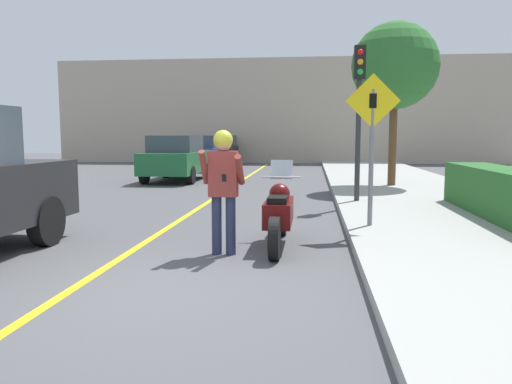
{
  "coord_description": "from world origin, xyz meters",
  "views": [
    {
      "loc": [
        1.99,
        -5.11,
        1.68
      ],
      "look_at": [
        1.14,
        2.54,
        0.81
      ],
      "focal_mm": 35.0,
      "sensor_mm": 36.0,
      "label": 1
    }
  ],
  "objects": [
    {
      "name": "ground_plane",
      "position": [
        0.0,
        0.0,
        0.0
      ],
      "size": [
        80.0,
        80.0,
        0.0
      ],
      "primitive_type": "plane",
      "color": "#4C4C4F"
    },
    {
      "name": "sidewalk_curb",
      "position": [
        4.8,
        4.0,
        0.07
      ],
      "size": [
        4.4,
        44.0,
        0.15
      ],
      "color": "#9E9E99",
      "rests_on": "ground"
    },
    {
      "name": "road_center_line",
      "position": [
        -0.6,
        6.0,
        0.0
      ],
      "size": [
        0.12,
        36.0,
        0.01
      ],
      "color": "yellow",
      "rests_on": "ground"
    },
    {
      "name": "building_backdrop",
      "position": [
        0.0,
        26.0,
        3.18
      ],
      "size": [
        28.0,
        1.2,
        6.35
      ],
      "color": "#B2A38E",
      "rests_on": "ground"
    },
    {
      "name": "motorcycle",
      "position": [
        1.51,
        2.35,
        0.5
      ],
      "size": [
        0.62,
        2.32,
        1.28
      ],
      "color": "black",
      "rests_on": "ground"
    },
    {
      "name": "person_biker",
      "position": [
        0.77,
        1.72,
        1.08
      ],
      "size": [
        0.59,
        0.48,
        1.76
      ],
      "color": "#282D4C",
      "rests_on": "ground"
    },
    {
      "name": "crossing_sign",
      "position": [
        3.0,
        3.47,
        1.69
      ],
      "size": [
        0.91,
        0.08,
        2.56
      ],
      "color": "slate",
      "rests_on": "sidewalk_curb"
    },
    {
      "name": "traffic_light",
      "position": [
        3.07,
        6.75,
        2.64
      ],
      "size": [
        0.26,
        0.3,
        3.57
      ],
      "color": "#2D2D30",
      "rests_on": "sidewalk_curb"
    },
    {
      "name": "hedge_row",
      "position": [
        5.6,
        4.44,
        0.6
      ],
      "size": [
        0.9,
        5.36,
        0.91
      ],
      "color": "#286028",
      "rests_on": "sidewalk_curb"
    },
    {
      "name": "street_tree",
      "position": [
        4.47,
        10.69,
        3.76
      ],
      "size": [
        2.62,
        2.62,
        4.94
      ],
      "color": "brown",
      "rests_on": "sidewalk_curb"
    },
    {
      "name": "parked_car_green",
      "position": [
        -2.98,
        12.97,
        0.86
      ],
      "size": [
        1.88,
        4.2,
        1.68
      ],
      "color": "black",
      "rests_on": "ground"
    },
    {
      "name": "parked_car_blue",
      "position": [
        -3.33,
        18.91,
        0.86
      ],
      "size": [
        1.88,
        4.2,
        1.68
      ],
      "color": "black",
      "rests_on": "ground"
    },
    {
      "name": "parked_car_black",
      "position": [
        -3.4,
        24.67,
        0.86
      ],
      "size": [
        1.88,
        4.2,
        1.68
      ],
      "color": "black",
      "rests_on": "ground"
    }
  ]
}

